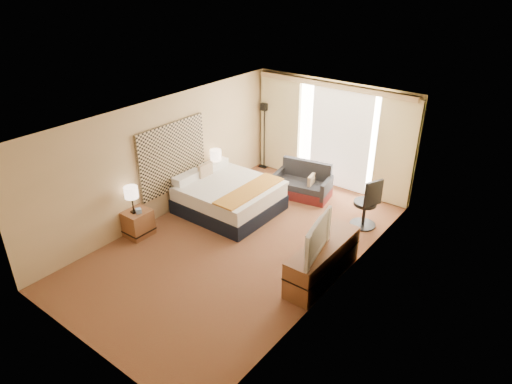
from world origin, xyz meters
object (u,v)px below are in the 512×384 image
Objects in this scene: television at (312,236)px; loveseat at (303,185)px; floor_lamp at (264,123)px; desk_chair at (367,206)px; nightstand_left at (138,223)px; media_dresser at (323,261)px; nightstand_right at (220,181)px; lamp_left at (131,193)px; lamp_right at (216,155)px; bed at (229,197)px.

loveseat is at bearing 22.42° from television.
loveseat is at bearing -24.77° from floor_lamp.
loveseat is 1.88m from desk_chair.
desk_chair is (3.55, 3.13, 0.23)m from nightstand_left.
nightstand_right is at bearing 158.60° from media_dresser.
television reaches higher than loveseat.
loveseat is 2.17m from floor_lamp.
lamp_right is at bearing 90.35° from lamp_left.
lamp_left is (0.02, -4.41, -0.26)m from floor_lamp.
desk_chair is 0.99× the size of television.
lamp_left reaches higher than bed.
television is (-0.05, -0.36, 0.68)m from media_dresser.
desk_chair reaches higher than nightstand_left.
media_dresser is at bearing -41.50° from floor_lamp.
lamp_right is at bearing -158.29° from loveseat.
nightstand_left is 3.94m from loveseat.
floor_lamp reaches higher than lamp_left.
television is at bearing -66.78° from loveseat.
nightstand_left is at bearing -89.60° from floor_lamp.
nightstand_left is 0.31× the size of media_dresser.
desk_chair is 4.80m from lamp_left.
nightstand_right is 0.28× the size of bed.
floor_lamp is 3.22× the size of lamp_right.
bed is 3.16m from television.
media_dresser reaches higher than nightstand_left.
media_dresser is (3.70, 1.05, 0.07)m from nightstand_left.
television is (2.84, -1.21, 0.67)m from bed.
bed is at bearing -32.24° from lamp_right.
media_dresser is 1.59× the size of television.
nightstand_left is 1.00× the size of nightstand_right.
desk_chair is at bearing 24.14° from bed.
lamp_left is 3.73m from television.
media_dresser is 1.27× the size of loveseat.
bed is 2.22m from lamp_left.
loveseat is at bearing 32.54° from lamp_right.
television reaches higher than nightstand_right.
lamp_left is at bearing -163.30° from media_dresser.
nightstand_left is 0.39× the size of loveseat.
loveseat is at bearing -169.28° from desk_chair.
television is at bearing -98.00° from media_dresser.
lamp_left is 2.48m from lamp_right.
desk_chair is (1.82, -0.41, 0.23)m from loveseat.
bed is 1.16m from lamp_right.
bed reaches higher than loveseat.
desk_chair is at bearing 41.92° from lamp_left.
media_dresser is 3.26× the size of lamp_right.
nightstand_left is at bearing -89.52° from lamp_right.
television is (3.65, -1.81, 0.75)m from nightstand_right.
desk_chair is at bearing 11.15° from lamp_right.
bed is at bearing 66.92° from nightstand_left.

